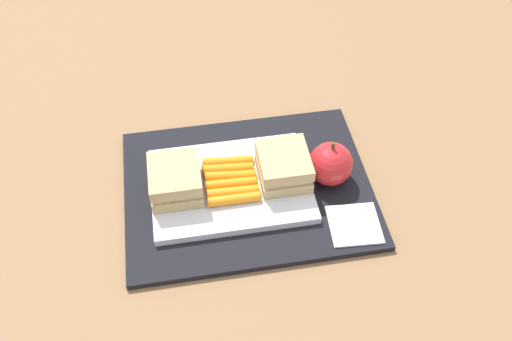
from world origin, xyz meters
TOP-DOWN VIEW (x-y plane):
  - ground_plane at (0.00, 0.00)m, footprint 2.40×2.40m
  - lunchbag_mat at (0.00, 0.00)m, footprint 0.36×0.28m
  - food_tray at (-0.03, 0.00)m, footprint 0.23×0.17m
  - sandwich_half_left at (-0.10, 0.00)m, footprint 0.07×0.08m
  - sandwich_half_right at (0.05, 0.00)m, footprint 0.07×0.08m
  - carrot_sticks_bundle at (-0.02, -0.00)m, footprint 0.08×0.09m
  - apple at (0.12, -0.01)m, footprint 0.06×0.06m
  - paper_napkin at (0.14, -0.10)m, footprint 0.07×0.07m

SIDE VIEW (x-z plane):
  - ground_plane at x=0.00m, z-range 0.00..0.00m
  - lunchbag_mat at x=0.00m, z-range 0.00..0.01m
  - paper_napkin at x=0.14m, z-range 0.01..0.01m
  - food_tray at x=-0.03m, z-range 0.01..0.02m
  - carrot_sticks_bundle at x=-0.02m, z-range 0.02..0.04m
  - apple at x=0.12m, z-range 0.00..0.08m
  - sandwich_half_left at x=-0.10m, z-range 0.02..0.07m
  - sandwich_half_right at x=0.05m, z-range 0.02..0.07m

